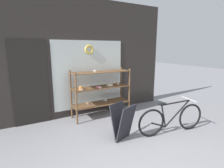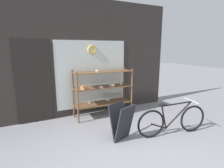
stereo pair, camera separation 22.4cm
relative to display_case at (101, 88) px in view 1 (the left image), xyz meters
name	(u,v)px [view 1 (the left image)]	position (x,y,z in m)	size (l,w,h in m)	color
storefront_facade	(81,60)	(-0.44, 0.39, 0.78)	(5.35, 0.13, 3.21)	#2D2826
display_case	(101,88)	(0.00, 0.00, 0.00)	(1.63, 0.51, 1.33)	brown
bicycle	(171,119)	(0.92, -1.71, -0.45)	(1.66, 0.47, 0.76)	black
sandwich_board	(123,122)	(-0.19, -1.42, -0.40)	(0.55, 0.51, 0.76)	#232328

